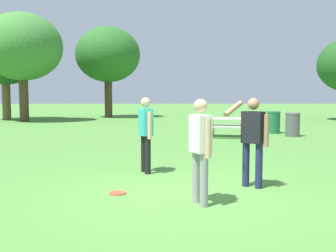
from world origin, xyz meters
The scene contains 11 objects.
ground_plane centered at (0.00, 0.00, 0.00)m, with size 120.00×120.00×0.00m, color #4C8438.
person_thrower centered at (0.18, -0.69, 0.94)m, with size 0.34×0.57×1.64m.
person_catcher centered at (-0.79, 1.75, 0.94)m, with size 0.34×0.57×1.64m.
person_bystander centered at (1.23, 0.41, 0.96)m, with size 0.84×0.51×1.64m.
frisbee centered at (-1.18, -0.04, 0.01)m, with size 0.29×0.29×0.03m, color #E04733.
picnic_table_near centered at (2.14, 8.70, 0.56)m, with size 1.97×1.76×0.77m.
trash_can_beside_table centered at (4.75, 8.94, 0.48)m, with size 0.59×0.59×0.96m.
trash_can_further_along centered at (4.33, 10.21, 0.48)m, with size 0.59×0.59×0.96m.
tree_tall_left centered at (-10.81, 18.95, 4.06)m, with size 4.20×4.20×5.88m.
tree_broad_center centered at (-9.13, 17.49, 4.56)m, with size 4.85×4.85×6.65m.
tree_far_right centered at (-4.52, 21.59, 4.48)m, with size 4.62×4.62×6.48m.
Camera 1 is at (-0.35, -6.62, 1.72)m, focal length 41.61 mm.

